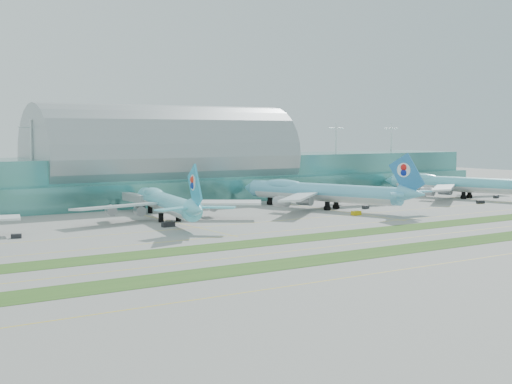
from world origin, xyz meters
TOP-DOWN VIEW (x-y plane):
  - ground at (0.00, 0.00)m, footprint 700.00×700.00m
  - terminal at (0.01, 128.79)m, footprint 340.00×69.10m
  - grass_strip_near at (0.00, -28.00)m, footprint 420.00×12.00m
  - grass_strip_far at (0.00, 2.00)m, footprint 420.00×12.00m
  - taxiline_a at (0.00, -48.00)m, footprint 420.00×0.35m
  - taxiline_b at (0.00, -14.00)m, footprint 420.00×0.35m
  - taxiline_c at (0.00, 18.00)m, footprint 420.00×0.35m
  - taxiline_d at (0.00, 40.00)m, footprint 420.00×0.35m
  - airliner_b at (-32.65, 62.73)m, footprint 66.89×76.89m
  - airliner_c at (36.50, 62.34)m, footprint 70.35×81.80m
  - airliner_d at (119.63, 64.60)m, footprint 69.22×80.14m
  - gse_b at (-88.13, 48.51)m, footprint 3.40×2.54m
  - gse_c at (-39.92, 46.56)m, footprint 4.32×2.26m
  - gse_d at (-25.18, 57.09)m, footprint 3.19×2.12m
  - gse_e at (33.21, 37.53)m, footprint 3.41×2.11m
  - gse_f at (51.42, 52.47)m, footprint 3.62×2.52m
  - gse_g at (107.34, 40.96)m, footprint 3.71×2.38m
  - gse_h at (134.52, 54.07)m, footprint 3.75×2.43m

SIDE VIEW (x-z plane):
  - ground at x=0.00m, z-range 0.00..0.00m
  - taxiline_a at x=0.00m, z-range 0.00..0.01m
  - taxiline_b at x=0.00m, z-range 0.00..0.01m
  - taxiline_c at x=0.00m, z-range 0.00..0.01m
  - taxiline_d at x=0.00m, z-range 0.00..0.01m
  - grass_strip_near at x=0.00m, z-range 0.00..0.08m
  - grass_strip_far at x=0.00m, z-range 0.00..0.08m
  - gse_d at x=-25.18m, z-range 0.00..1.23m
  - gse_b at x=-88.13m, z-range 0.00..1.24m
  - gse_f at x=51.42m, z-range 0.00..1.32m
  - gse_h at x=134.52m, z-range 0.00..1.37m
  - gse_g at x=107.34m, z-range 0.00..1.44m
  - gse_e at x=33.21m, z-range 0.00..1.56m
  - gse_c at x=-39.92m, z-range 0.00..1.63m
  - airliner_b at x=-32.65m, z-range -4.08..17.21m
  - airliner_d at x=119.63m, z-range -4.31..18.19m
  - airliner_c at x=36.50m, z-range -4.45..18.78m
  - terminal at x=0.01m, z-range -3.77..32.23m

